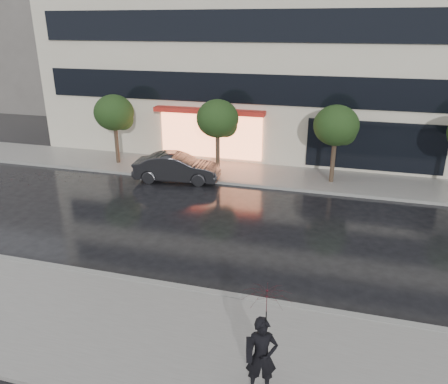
% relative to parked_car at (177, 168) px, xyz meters
% --- Properties ---
extents(ground, '(120.00, 120.00, 0.00)m').
position_rel_parked_car_xyz_m(ground, '(4.66, -8.25, -0.72)').
color(ground, black).
rests_on(ground, ground).
extents(sidewalk_near, '(60.00, 4.50, 0.12)m').
position_rel_parked_car_xyz_m(sidewalk_near, '(4.66, -11.50, -0.66)').
color(sidewalk_near, slate).
rests_on(sidewalk_near, ground).
extents(sidewalk_far, '(60.00, 3.50, 0.12)m').
position_rel_parked_car_xyz_m(sidewalk_far, '(4.66, 2.00, -0.66)').
color(sidewalk_far, slate).
rests_on(sidewalk_far, ground).
extents(curb_near, '(60.00, 0.25, 0.14)m').
position_rel_parked_car_xyz_m(curb_near, '(4.66, -9.25, -0.65)').
color(curb_near, gray).
rests_on(curb_near, ground).
extents(curb_far, '(60.00, 0.25, 0.14)m').
position_rel_parked_car_xyz_m(curb_far, '(4.66, 0.25, -0.65)').
color(curb_far, gray).
rests_on(curb_far, ground).
extents(bg_building_left, '(14.00, 10.00, 12.00)m').
position_rel_parked_car_xyz_m(bg_building_left, '(-23.34, 17.75, 5.28)').
color(bg_building_left, '#59544F').
rests_on(bg_building_left, ground).
extents(tree_far_west, '(2.20, 2.20, 3.99)m').
position_rel_parked_car_xyz_m(tree_far_west, '(-4.28, 1.78, 2.20)').
color(tree_far_west, '#33261C').
rests_on(tree_far_west, ground).
extents(tree_mid_west, '(2.20, 2.20, 3.99)m').
position_rel_parked_car_xyz_m(tree_mid_west, '(1.72, 1.78, 2.20)').
color(tree_mid_west, '#33261C').
rests_on(tree_mid_west, ground).
extents(tree_mid_east, '(2.20, 2.20, 3.99)m').
position_rel_parked_car_xyz_m(tree_mid_east, '(7.72, 1.78, 2.20)').
color(tree_mid_east, '#33261C').
rests_on(tree_mid_east, ground).
extents(parked_car, '(4.52, 2.07, 1.44)m').
position_rel_parked_car_xyz_m(parked_car, '(0.00, 0.00, 0.00)').
color(parked_car, black).
rests_on(parked_car, ground).
extents(pedestrian_with_umbrella, '(1.25, 1.26, 2.59)m').
position_rel_parked_car_xyz_m(pedestrian_with_umbrella, '(6.93, -12.51, 1.09)').
color(pedestrian_with_umbrella, black).
rests_on(pedestrian_with_umbrella, sidewalk_near).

